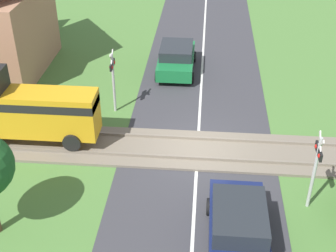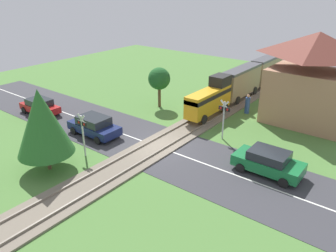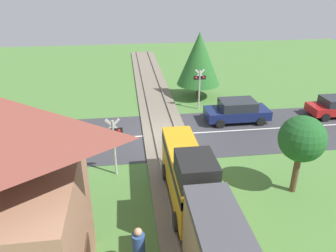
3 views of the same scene
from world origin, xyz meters
The scene contains 10 objects.
ground_plane centered at (0.00, 0.00, 0.00)m, with size 60.00×60.00×0.00m, color #4C7A38.
road_surface centered at (0.00, 0.00, 0.01)m, with size 48.00×6.40×0.02m.
track_bed centered at (0.00, 0.00, 0.07)m, with size 2.80×48.00×0.24m.
car_near_crossing centered at (-5.09, -1.44, 0.80)m, with size 4.27×2.03×1.53m.
car_far_side centered at (7.61, 1.44, 0.80)m, with size 4.15×2.07×1.52m.
crossing_signal_west_approach centered at (-3.02, -4.05, 1.97)m, with size 0.90×0.18×3.07m.
crossing_signal_east_approach centered at (3.02, 4.05, 1.97)m, with size 0.90×0.18×3.07m.
pedestrian_by_station centered at (2.17, 10.09, 0.80)m, with size 0.43×0.43×1.75m.
tree_roadside_hedge centered at (-5.16, 6.58, 2.70)m, with size 2.05×2.05×3.76m.
tree_beyond_track centered at (-3.48, -6.52, 3.22)m, with size 3.42×3.42×5.27m.
Camera 3 is at (2.28, 18.31, 9.21)m, focal length 35.00 mm.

